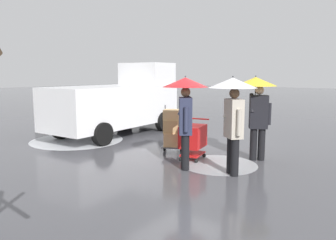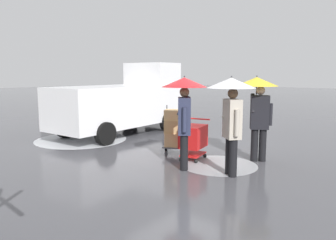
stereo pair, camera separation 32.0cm
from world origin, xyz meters
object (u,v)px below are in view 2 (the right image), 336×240
hand_dolly_boxes (173,129)px  pedestrian_black_side (232,102)px  cargo_van_parked_right (124,101)px  pedestrian_pink_side (258,98)px  shopping_cart_vendor (193,138)px  pedestrian_white_side (184,101)px

hand_dolly_boxes → pedestrian_black_side: 2.46m
cargo_van_parked_right → pedestrian_pink_side: cargo_van_parked_right is taller
shopping_cart_vendor → pedestrian_white_side: pedestrian_white_side is taller
shopping_cart_vendor → pedestrian_white_side: (-0.30, 0.80, 1.02)m
cargo_van_parked_right → pedestrian_white_side: bearing=152.8°
cargo_van_parked_right → pedestrian_white_side: (-4.46, 2.29, 0.41)m
pedestrian_pink_side → pedestrian_black_side: bearing=92.4°
hand_dolly_boxes → pedestrian_white_side: bearing=139.2°
hand_dolly_boxes → pedestrian_pink_side: (-2.11, -0.74, 0.91)m
shopping_cart_vendor → pedestrian_pink_side: (-1.31, -0.89, 1.02)m
shopping_cart_vendor → hand_dolly_boxes: bearing=-11.1°
hand_dolly_boxes → pedestrian_pink_side: bearing=-160.8°
hand_dolly_boxes → cargo_van_parked_right: bearing=-21.7°
hand_dolly_boxes → shopping_cart_vendor: bearing=168.9°
pedestrian_pink_side → pedestrian_white_side: bearing=59.3°
cargo_van_parked_right → pedestrian_pink_side: 5.52m
pedestrian_black_side → pedestrian_white_side: size_ratio=1.00×
hand_dolly_boxes → pedestrian_black_side: bearing=162.1°
shopping_cart_vendor → pedestrian_black_side: size_ratio=0.47×
pedestrian_black_side → hand_dolly_boxes: bearing=-17.9°
hand_dolly_boxes → pedestrian_pink_side: size_ratio=0.61×
hand_dolly_boxes → pedestrian_black_side: size_ratio=0.61×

